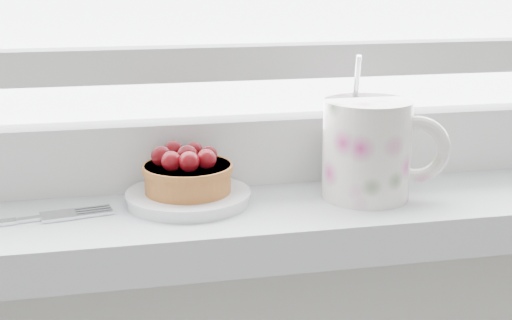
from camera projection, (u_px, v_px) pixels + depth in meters
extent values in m
cube|color=silver|center=(245.00, 218.00, 0.72)|extent=(1.60, 0.20, 0.04)
cube|color=silver|center=(232.00, 149.00, 0.77)|extent=(1.30, 0.05, 0.07)
cube|color=silver|center=(232.00, 62.00, 0.75)|extent=(1.30, 0.04, 0.04)
cylinder|color=white|center=(188.00, 197.00, 0.71)|extent=(0.12, 0.12, 0.01)
cylinder|color=#945020|center=(188.00, 178.00, 0.70)|extent=(0.08, 0.08, 0.03)
cylinder|color=#945020|center=(188.00, 168.00, 0.70)|extent=(0.09, 0.09, 0.01)
sphere|color=#490106|center=(187.00, 156.00, 0.69)|extent=(0.02, 0.02, 0.02)
sphere|color=#490106|center=(208.00, 155.00, 0.70)|extent=(0.02, 0.02, 0.02)
sphere|color=#490106|center=(194.00, 151.00, 0.72)|extent=(0.02, 0.02, 0.02)
sphere|color=#490106|center=(173.00, 151.00, 0.71)|extent=(0.02, 0.02, 0.02)
sphere|color=#490106|center=(161.00, 156.00, 0.69)|extent=(0.02, 0.02, 0.02)
sphere|color=#490106|center=(171.00, 161.00, 0.68)|extent=(0.02, 0.02, 0.02)
sphere|color=#490106|center=(189.00, 162.00, 0.68)|extent=(0.02, 0.02, 0.02)
sphere|color=#490106|center=(206.00, 159.00, 0.69)|extent=(0.02, 0.02, 0.02)
cylinder|color=silver|center=(367.00, 149.00, 0.71)|extent=(0.11, 0.11, 0.10)
cylinder|color=black|center=(368.00, 105.00, 0.70)|extent=(0.08, 0.08, 0.01)
torus|color=silver|center=(416.00, 149.00, 0.71)|extent=(0.07, 0.04, 0.07)
cylinder|color=silver|center=(356.00, 84.00, 0.72)|extent=(0.01, 0.03, 0.06)
cube|color=silver|center=(30.00, 219.00, 0.66)|extent=(0.02, 0.01, 0.00)
cube|color=silver|center=(58.00, 216.00, 0.67)|extent=(0.04, 0.03, 0.00)
cube|color=silver|center=(95.00, 215.00, 0.67)|extent=(0.04, 0.01, 0.00)
cube|color=silver|center=(93.00, 212.00, 0.67)|extent=(0.04, 0.01, 0.00)
cube|color=silver|center=(92.00, 210.00, 0.68)|extent=(0.04, 0.01, 0.00)
cube|color=silver|center=(91.00, 208.00, 0.69)|extent=(0.04, 0.01, 0.00)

